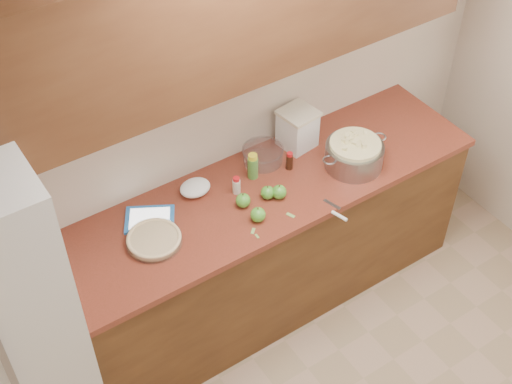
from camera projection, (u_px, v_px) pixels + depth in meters
room_shell at (472, 352)px, 2.62m from camera, size 3.60×3.60×3.60m
counter_run at (252, 252)px, 4.09m from camera, size 2.64×0.68×0.92m
upper_cabinets at (231, 7)px, 3.15m from camera, size 2.60×0.34×0.70m
pie at (154, 240)px, 3.50m from camera, size 0.28×0.28×0.04m
colander at (354, 154)px, 3.88m from camera, size 0.42×0.32×0.16m
flour_canister at (297, 128)px, 3.98m from camera, size 0.21×0.21×0.23m
tablet at (150, 219)px, 3.62m from camera, size 0.31×0.29×0.02m
paring_knife at (338, 214)px, 3.65m from camera, size 0.07×0.19×0.02m
lemon_bottle at (253, 166)px, 3.82m from camera, size 0.06×0.06×0.16m
cinnamon_shaker at (236, 185)px, 3.74m from camera, size 0.04×0.04×0.10m
vanilla_bottle at (289, 161)px, 3.88m from camera, size 0.04×0.04×0.11m
mixing_bowl at (263, 154)px, 3.93m from camera, size 0.23×0.23×0.09m
paper_towel at (195, 188)px, 3.75m from camera, size 0.19×0.17×0.07m
apple_left at (243, 200)px, 3.68m from camera, size 0.08×0.08×0.09m
apple_center at (268, 193)px, 3.72m from camera, size 0.07×0.07×0.09m
apple_front at (258, 215)px, 3.60m from camera, size 0.08×0.08×0.09m
apple_extra at (279, 192)px, 3.72m from camera, size 0.08×0.08×0.09m
peel_a at (257, 236)px, 3.55m from camera, size 0.01×0.03×0.00m
peel_b at (253, 231)px, 3.57m from camera, size 0.04×0.04×0.00m
peel_c at (263, 215)px, 3.66m from camera, size 0.04×0.04×0.00m
peel_d at (291, 215)px, 3.65m from camera, size 0.03×0.05×0.00m
peel_e at (266, 198)px, 3.75m from camera, size 0.03×0.03×0.00m
peel_f at (270, 196)px, 3.76m from camera, size 0.02×0.04×0.00m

